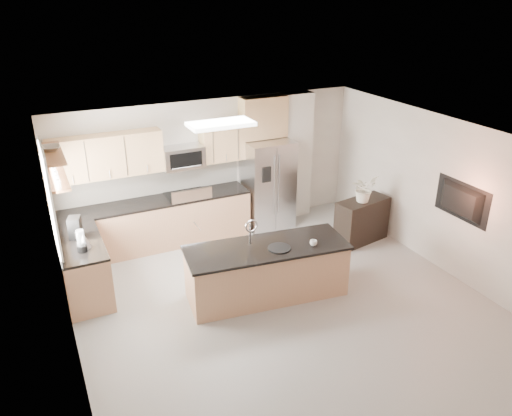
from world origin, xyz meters
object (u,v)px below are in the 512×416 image
cup (313,243)px  flower_vase (364,182)px  television (458,202)px  bowl (50,148)px  island (267,271)px  coffee_maker (75,228)px  blender (81,242)px  range (189,217)px  microwave (183,157)px  credenza (362,220)px  kettle (84,240)px  refrigerator (268,184)px  platter (279,248)px

cup → flower_vase: 2.12m
television → bowl: bearing=68.7°
island → coffee_maker: 3.03m
blender → coffee_maker: 0.50m
range → microwave: microwave is taller
island → cup: island is taller
flower_vase → cup: bearing=-147.2°
credenza → coffee_maker: bearing=163.0°
kettle → television: (5.54, -1.83, 0.32)m
refrigerator → flower_vase: refrigerator is taller
cup → kettle: bearing=157.2°
range → television: size_ratio=1.06×
blender → platter: bearing=-21.8°
range → microwave: 1.16m
refrigerator → bowl: bowl is taller
island → cup: size_ratio=23.19×
cup → kettle: 3.44m
microwave → platter: 2.80m
flower_vase → television: 1.74m
range → credenza: (2.96, -1.46, -0.05)m
credenza → blender: size_ratio=3.08×
flower_vase → television: bearing=-69.7°
kettle → coffee_maker: coffee_maker is taller
island → blender: bearing=166.9°
cup → coffee_maker: 3.67m
range → television: (3.51, -3.12, 0.88)m
microwave → coffee_maker: bearing=-153.6°
refrigerator → platter: bearing=-112.8°
refrigerator → blender: refrigerator is taller
island → credenza: size_ratio=2.45×
range → flower_vase: (2.91, -1.50, 0.75)m
range → kettle: 2.47m
refrigerator → blender: size_ratio=5.18×
microwave → island: 2.79m
kettle → bowl: size_ratio=0.70×
platter → blender: (-2.70, 1.08, 0.19)m
microwave → flower_vase: (2.91, -1.62, -0.40)m
refrigerator → coffee_maker: refrigerator is taller
microwave → blender: bearing=-143.5°
island → cup: (0.65, -0.28, 0.47)m
refrigerator → coffee_maker: size_ratio=5.22×
island → credenza: bearing=26.8°
range → refrigerator: 1.71m
blender → bowl: size_ratio=0.94×
blender → flower_vase: (4.98, -0.08, 0.16)m
platter → blender: size_ratio=1.02×
range → refrigerator: (1.66, -0.05, 0.42)m
platter → television: (2.88, -0.62, 0.47)m
range → blender: bearing=-145.7°
range → credenza: range is taller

